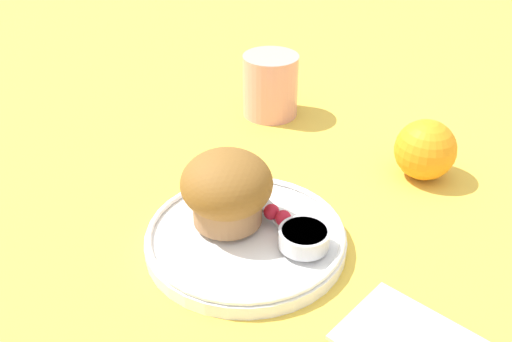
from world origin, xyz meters
TOP-DOWN VIEW (x-y plane):
  - ground_plane at (0.00, 0.00)m, footprint 3.00×3.00m
  - plate at (-0.00, 0.00)m, footprint 0.20×0.20m
  - muffin at (-0.02, 0.00)m, footprint 0.09×0.09m
  - cream_ramekin at (0.06, 0.02)m, footprint 0.05×0.05m
  - berry_pair at (0.01, 0.03)m, footprint 0.03×0.02m
  - butter_knife at (-0.00, 0.04)m, footprint 0.15×0.06m
  - orange_fruit at (0.07, 0.23)m, footprint 0.07×0.07m
  - juice_glass at (-0.18, 0.24)m, footprint 0.08×0.08m

SIDE VIEW (x-z plane):
  - ground_plane at x=0.00m, z-range 0.00..0.00m
  - plate at x=0.00m, z-range 0.00..0.02m
  - butter_knife at x=0.00m, z-range 0.02..0.02m
  - berry_pair at x=0.01m, z-range 0.02..0.04m
  - cream_ramekin at x=0.06m, z-range 0.02..0.04m
  - orange_fruit at x=0.07m, z-range 0.00..0.07m
  - juice_glass at x=-0.18m, z-range 0.00..0.09m
  - muffin at x=-0.02m, z-range 0.02..0.09m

